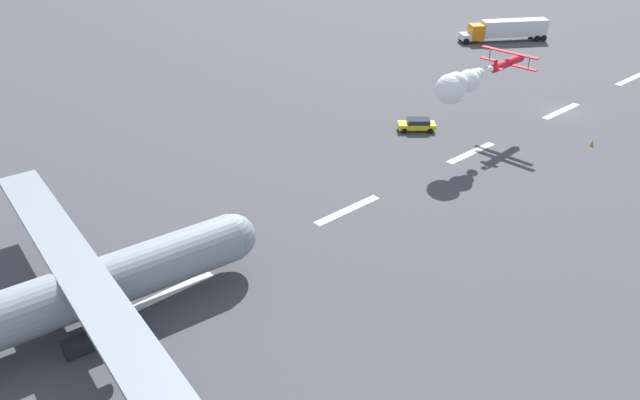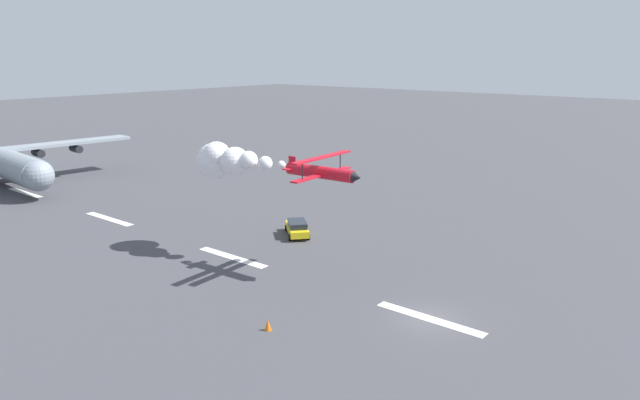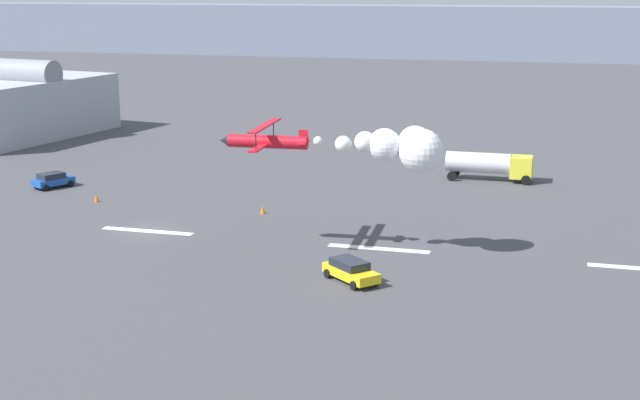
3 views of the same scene
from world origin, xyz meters
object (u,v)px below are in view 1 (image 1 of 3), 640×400
(stunt_biplane_red, at_px, (463,82))
(followme_car_yellow, at_px, (417,124))
(traffic_cone_far, at_px, (592,143))
(semi_truck_orange, at_px, (507,29))
(cargo_transport_plane, at_px, (97,283))

(stunt_biplane_red, xyz_separation_m, followme_car_yellow, (-1.39, -7.03, -7.50))
(followme_car_yellow, bearing_deg, traffic_cone_far, 126.02)
(stunt_biplane_red, xyz_separation_m, traffic_cone_far, (-13.44, 9.53, -7.94))
(stunt_biplane_red, relative_size, semi_truck_orange, 1.16)
(stunt_biplane_red, bearing_deg, cargo_transport_plane, 1.44)
(stunt_biplane_red, bearing_deg, semi_truck_orange, -152.14)
(cargo_transport_plane, distance_m, followme_car_yellow, 45.26)
(cargo_transport_plane, bearing_deg, traffic_cone_far, 171.49)
(followme_car_yellow, height_order, traffic_cone_far, followme_car_yellow)
(cargo_transport_plane, height_order, followme_car_yellow, cargo_transport_plane)
(stunt_biplane_red, bearing_deg, followme_car_yellow, -101.20)
(cargo_transport_plane, bearing_deg, semi_truck_orange, -164.37)
(semi_truck_orange, bearing_deg, stunt_biplane_red, 27.86)
(semi_truck_orange, distance_m, traffic_cone_far, 44.96)
(cargo_transport_plane, xyz_separation_m, semi_truck_orange, (-87.16, -24.39, -1.20))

